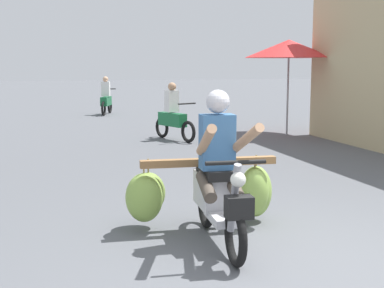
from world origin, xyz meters
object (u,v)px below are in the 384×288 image
(motorbike_main_loaded, at_px, (208,187))
(motorbike_distant_ahead_left, at_px, (173,117))
(motorbike_distant_ahead_right, at_px, (106,99))
(market_umbrella_near_shop, at_px, (289,49))

(motorbike_main_loaded, xyz_separation_m, motorbike_distant_ahead_left, (1.42, 7.27, 0.04))
(motorbike_distant_ahead_right, bearing_deg, motorbike_main_loaded, -92.66)
(motorbike_main_loaded, distance_m, motorbike_distant_ahead_left, 7.40)
(motorbike_distant_ahead_left, height_order, market_umbrella_near_shop, market_umbrella_near_shop)
(motorbike_main_loaded, relative_size, motorbike_distant_ahead_left, 1.22)
(motorbike_distant_ahead_right, xyz_separation_m, market_umbrella_near_shop, (3.88, -7.00, 1.66))
(motorbike_distant_ahead_right, distance_m, market_umbrella_near_shop, 8.17)
(motorbike_distant_ahead_left, bearing_deg, motorbike_main_loaded, -101.04)
(motorbike_distant_ahead_left, bearing_deg, motorbike_distant_ahead_right, 95.95)
(market_umbrella_near_shop, bearing_deg, motorbike_distant_ahead_right, 119.02)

